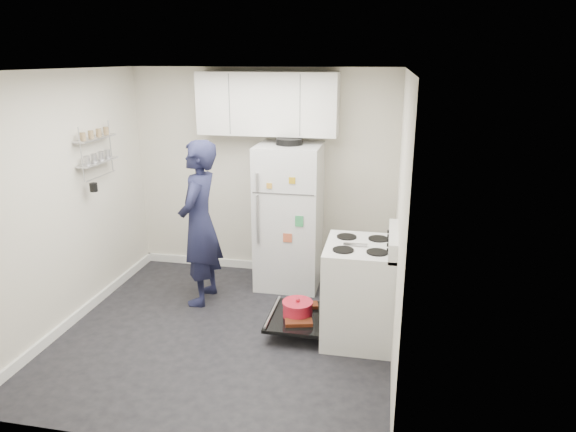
% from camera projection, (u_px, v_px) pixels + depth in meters
% --- Properties ---
extents(room, '(3.21, 3.21, 2.51)m').
position_uv_depth(room, '(221.00, 214.00, 4.77)').
color(room, black).
rests_on(room, ground).
extents(electric_range, '(0.66, 0.76, 1.10)m').
position_uv_depth(electric_range, '(358.00, 292.00, 4.86)').
color(electric_range, silver).
rests_on(electric_range, ground).
extents(open_oven_door, '(0.55, 0.70, 0.23)m').
position_uv_depth(open_oven_door, '(297.00, 313.00, 5.05)').
color(open_oven_door, black).
rests_on(open_oven_door, ground).
extents(refrigerator, '(0.72, 0.74, 1.74)m').
position_uv_depth(refrigerator, '(289.00, 216.00, 5.95)').
color(refrigerator, silver).
rests_on(refrigerator, ground).
extents(upper_cabinets, '(1.60, 0.33, 0.70)m').
position_uv_depth(upper_cabinets, '(268.00, 104.00, 5.80)').
color(upper_cabinets, silver).
rests_on(upper_cabinets, room).
extents(wall_shelf_rack, '(0.14, 0.60, 0.61)m').
position_uv_depth(wall_shelf_rack, '(96.00, 150.00, 5.34)').
color(wall_shelf_rack, '#B2B2B7').
rests_on(wall_shelf_rack, room).
extents(person, '(0.43, 0.66, 1.80)m').
position_uv_depth(person, '(200.00, 224.00, 5.49)').
color(person, '#181A36').
rests_on(person, ground).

